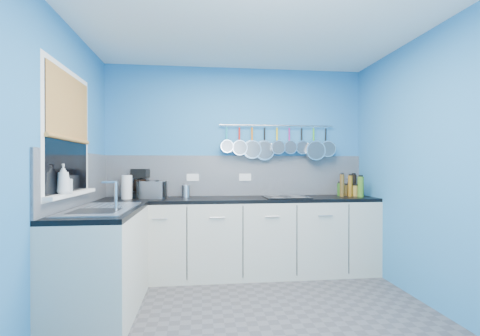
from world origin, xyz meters
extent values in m
cube|color=#47474C|center=(0.00, 0.00, -0.01)|extent=(3.20, 3.00, 0.02)
cube|color=white|center=(0.00, 0.00, 2.51)|extent=(3.20, 3.00, 0.02)
cube|color=teal|center=(0.00, 1.51, 1.25)|extent=(3.20, 0.02, 2.50)
cube|color=teal|center=(0.00, -1.51, 1.25)|extent=(3.20, 0.02, 2.50)
cube|color=teal|center=(-1.61, 0.00, 1.25)|extent=(0.02, 3.00, 2.50)
cube|color=teal|center=(1.61, 0.00, 1.25)|extent=(0.02, 3.00, 2.50)
cube|color=gray|center=(0.00, 1.49, 1.15)|extent=(3.20, 0.02, 0.50)
cube|color=gray|center=(-1.59, 0.60, 1.15)|extent=(0.02, 1.80, 0.50)
cube|color=beige|center=(0.00, 1.20, 0.43)|extent=(3.20, 0.60, 0.86)
cube|color=black|center=(0.00, 1.20, 0.88)|extent=(3.20, 0.60, 0.04)
cube|color=beige|center=(-1.30, 0.30, 0.43)|extent=(0.60, 1.20, 0.86)
cube|color=black|center=(-1.30, 0.30, 0.88)|extent=(0.60, 1.20, 0.04)
cube|color=white|center=(-1.58, 0.30, 1.55)|extent=(0.01, 1.00, 1.10)
cube|color=black|center=(-1.57, 0.30, 1.55)|extent=(0.01, 0.90, 1.00)
cube|color=#BD9038|center=(-1.56, 0.30, 1.77)|extent=(0.01, 0.90, 0.55)
cube|color=white|center=(-1.55, 0.30, 1.04)|extent=(0.10, 0.98, 0.03)
cube|color=silver|center=(-1.30, 0.30, 0.90)|extent=(0.50, 0.95, 0.01)
cube|color=white|center=(-0.55, 1.48, 1.13)|extent=(0.15, 0.01, 0.09)
cube|color=white|center=(0.10, 1.48, 1.13)|extent=(0.15, 0.01, 0.09)
cylinder|color=silver|center=(0.50, 1.45, 1.78)|extent=(1.45, 0.02, 0.02)
imported|color=white|center=(-1.53, 0.08, 1.17)|extent=(0.11, 0.11, 0.24)
imported|color=white|center=(-1.53, 0.15, 1.14)|extent=(0.10, 0.10, 0.17)
cylinder|color=white|center=(-1.28, 1.20, 1.03)|extent=(0.14, 0.14, 0.27)
cube|color=silver|center=(-1.00, 1.24, 1.00)|extent=(0.34, 0.25, 0.20)
cylinder|color=silver|center=(-0.63, 1.31, 0.97)|extent=(0.10, 0.10, 0.14)
cube|color=black|center=(0.54, 1.15, 0.91)|extent=(0.51, 0.45, 0.01)
cylinder|color=black|center=(1.46, 1.34, 1.03)|extent=(0.07, 0.07, 0.26)
cylinder|color=brown|center=(1.36, 1.34, 0.97)|extent=(0.05, 0.05, 0.13)
cylinder|color=#265919|center=(1.27, 1.33, 0.98)|extent=(0.06, 0.06, 0.16)
cylinder|color=olive|center=(1.43, 1.23, 0.97)|extent=(0.07, 0.07, 0.13)
cylinder|color=#8C5914|center=(1.37, 1.23, 1.03)|extent=(0.06, 0.06, 0.25)
cylinder|color=brown|center=(1.25, 1.20, 1.03)|extent=(0.05, 0.05, 0.27)
cylinder|color=#3F721E|center=(1.45, 1.12, 1.02)|extent=(0.07, 0.07, 0.24)
camera|label=1|loc=(-0.46, -2.73, 1.27)|focal=25.40mm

